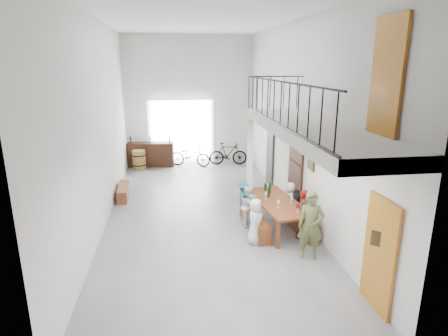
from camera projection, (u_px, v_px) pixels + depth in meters
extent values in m
plane|color=slate|center=(203.00, 213.00, 11.19)|extent=(12.00, 12.00, 0.00)
plane|color=white|center=(190.00, 101.00, 16.17)|extent=(5.50, 0.00, 5.50)
plane|color=white|center=(243.00, 191.00, 4.73)|extent=(5.50, 0.00, 5.50)
plane|color=white|center=(100.00, 124.00, 10.07)|extent=(0.00, 12.00, 12.00)
plane|color=white|center=(296.00, 119.00, 10.83)|extent=(0.00, 12.00, 12.00)
plane|color=white|center=(200.00, 16.00, 9.71)|extent=(12.00, 12.00, 0.00)
cube|color=white|center=(181.00, 132.00, 16.42)|extent=(2.80, 0.08, 2.80)
cube|color=#AE691A|center=(379.00, 255.00, 6.62)|extent=(0.06, 0.95, 2.10)
cube|color=#391B0E|center=(295.00, 180.00, 11.01)|extent=(0.06, 1.10, 2.00)
cube|color=#2A3329|center=(270.00, 157.00, 13.68)|extent=(0.06, 0.80, 2.00)
cube|color=#AE691A|center=(387.00, 77.00, 6.18)|extent=(0.06, 0.90, 1.95)
cube|color=#3A2E17|center=(311.00, 160.00, 9.72)|extent=(0.04, 0.45, 0.55)
cylinder|color=white|center=(282.00, 125.00, 12.07)|extent=(0.04, 0.28, 0.28)
cube|color=silver|center=(313.00, 130.00, 7.61)|extent=(1.50, 5.60, 0.25)
cube|color=black|center=(280.00, 81.00, 7.25)|extent=(0.03, 5.60, 0.03)
cube|color=black|center=(279.00, 124.00, 7.47)|extent=(0.03, 5.60, 0.03)
cube|color=black|center=(277.00, 76.00, 10.00)|extent=(1.50, 0.03, 0.03)
cube|color=silver|center=(250.00, 169.00, 10.56)|extent=(0.14, 0.14, 2.88)
cube|color=brown|center=(277.00, 202.00, 9.94)|extent=(1.31, 2.57, 0.06)
cube|color=brown|center=(278.00, 234.00, 8.96)|extent=(0.09, 0.09, 0.73)
cube|color=brown|center=(310.00, 230.00, 9.18)|extent=(0.09, 0.09, 0.73)
cube|color=brown|center=(249.00, 204.00, 10.92)|extent=(0.09, 0.09, 0.73)
cube|color=brown|center=(275.00, 201.00, 11.14)|extent=(0.09, 0.09, 0.73)
cube|color=brown|center=(254.00, 221.00, 10.05)|extent=(0.43, 2.08, 0.47)
cube|color=brown|center=(297.00, 220.00, 10.09)|extent=(0.50, 2.10, 0.48)
cylinder|color=black|center=(269.00, 191.00, 10.18)|extent=(0.07, 0.07, 0.35)
cylinder|color=black|center=(270.00, 187.00, 10.47)|extent=(0.07, 0.07, 0.35)
cylinder|color=black|center=(266.00, 187.00, 10.50)|extent=(0.07, 0.07, 0.35)
cube|color=brown|center=(123.00, 192.00, 12.44)|extent=(0.37, 1.45, 0.41)
cylinder|color=olive|center=(139.00, 160.00, 15.72)|extent=(0.54, 0.54, 0.82)
cylinder|color=black|center=(139.00, 165.00, 15.77)|extent=(0.56, 0.56, 0.05)
cylinder|color=black|center=(139.00, 155.00, 15.66)|extent=(0.56, 0.56, 0.05)
cube|color=#391B0E|center=(151.00, 154.00, 16.19)|extent=(1.99, 0.71, 1.03)
cylinder|color=black|center=(131.00, 140.00, 16.00)|extent=(0.06, 0.06, 0.28)
cylinder|color=black|center=(150.00, 140.00, 15.97)|extent=(0.06, 0.06, 0.28)
cylinder|color=black|center=(169.00, 139.00, 16.05)|extent=(0.06, 0.06, 0.28)
imported|color=white|center=(255.00, 221.00, 9.19)|extent=(0.56, 0.66, 1.15)
imported|color=#276A84|center=(253.00, 214.00, 9.71)|extent=(0.33, 0.44, 1.08)
imported|color=white|center=(248.00, 206.00, 10.23)|extent=(0.48, 0.58, 1.11)
imported|color=#276A84|center=(244.00, 199.00, 10.78)|extent=(0.45, 0.72, 1.08)
imported|color=#AC2C1D|center=(303.00, 214.00, 9.46)|extent=(0.60, 0.82, 1.30)
imported|color=black|center=(296.00, 208.00, 10.24)|extent=(0.62, 0.98, 1.01)
imported|color=white|center=(290.00, 200.00, 10.73)|extent=(0.36, 0.54, 1.07)
imported|color=#505A32|center=(311.00, 226.00, 8.41)|extent=(0.67, 0.55, 1.59)
imported|color=#22541E|center=(278.00, 197.00, 11.89)|extent=(0.48, 0.44, 0.47)
imported|color=black|center=(190.00, 156.00, 16.19)|extent=(1.88, 1.20, 0.93)
imported|color=black|center=(228.00, 154.00, 16.40)|extent=(1.70, 0.66, 0.99)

